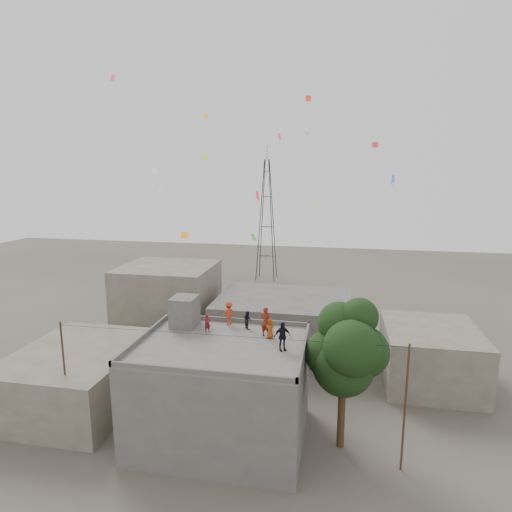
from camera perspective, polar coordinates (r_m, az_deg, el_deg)
The scene contains 18 objects.
ground at distance 28.96m, azimuth -4.51°, elevation -22.88°, with size 140.00×140.00×0.00m, color #464139.
main_building at distance 27.37m, azimuth -4.62°, elevation -17.58°, with size 10.00×8.00×6.10m.
parapet at distance 25.99m, azimuth -4.73°, elevation -11.38°, with size 10.00×8.00×0.30m.
stair_head_box at distance 28.96m, azimuth -9.51°, elevation -7.31°, with size 1.60×1.80×2.00m, color #4F4C4A.
neighbor_west at distance 33.78m, azimuth -22.51°, elevation -14.60°, with size 8.00×10.00×4.00m, color #5F574B.
neighbor_north at distance 39.80m, azimuth 3.69°, elevation -9.00°, with size 12.00×9.00×5.00m, color #4F4C4A.
neighbor_northwest at distance 44.33m, azimuth -11.60°, elevation -5.73°, with size 9.00×8.00×7.00m, color #5F574B.
neighbor_east at distance 36.67m, azimuth 22.21°, elevation -12.15°, with size 7.00×8.00×4.40m, color #5F574B.
tree at distance 25.75m, azimuth 12.03°, elevation -12.18°, with size 4.90×4.60×9.10m.
utility_line at distance 25.83m, azimuth -4.30°, elevation -17.49°, with size 20.12×0.62×7.40m.
transmission_tower at distance 64.37m, azimuth 1.43°, elevation 4.79°, with size 2.97×2.97×20.01m.
person_red_adult at distance 26.86m, azimuth 1.31°, elevation -8.76°, with size 0.69×0.45×1.90m, color maroon.
person_orange_child at distance 26.69m, azimuth 1.86°, elevation -9.63°, with size 0.61×0.40×1.26m, color #A34312.
person_dark_child at distance 28.25m, azimuth -1.13°, elevation -8.50°, with size 0.58×0.45×1.19m, color black.
person_dark_adult at distance 24.91m, azimuth 3.52°, elevation -10.63°, with size 1.00×0.42×1.71m, color black.
person_orange_adult at distance 28.93m, azimuth -3.66°, elevation -7.62°, with size 1.03×0.59×1.59m, color #BD3615.
person_red_child at distance 27.78m, azimuth -6.49°, elevation -8.92°, with size 0.43×0.28×1.18m, color maroon.
kites at distance 31.14m, azimuth -1.17°, elevation 11.79°, with size 18.89×14.19×11.45m.
Camera 1 is at (6.62, -23.08, 16.19)m, focal length 30.00 mm.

